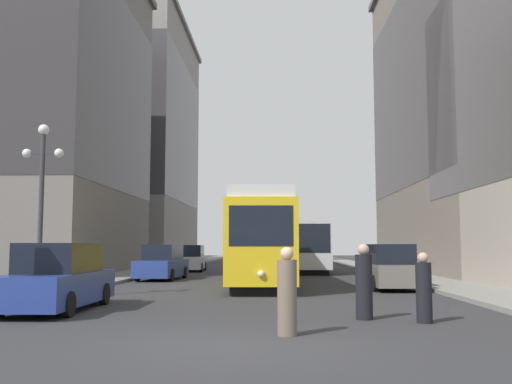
{
  "coord_description": "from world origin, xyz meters",
  "views": [
    {
      "loc": [
        0.66,
        -10.35,
        1.74
      ],
      "look_at": [
        -0.01,
        9.1,
        3.58
      ],
      "focal_mm": 40.17,
      "sensor_mm": 36.0,
      "label": 1
    }
  ],
  "objects": [
    {
      "name": "sidewalk_left",
      "position": [
        -7.93,
        40.0,
        0.07
      ],
      "size": [
        2.69,
        120.0,
        0.15
      ],
      "primitive_type": "cube",
      "color": "gray",
      "rests_on": "ground"
    },
    {
      "name": "building_right_corner",
      "position": [
        15.21,
        27.74,
        11.81
      ],
      "size": [
        12.47,
        22.69,
        22.95
      ],
      "color": "slate",
      "rests_on": "ground"
    },
    {
      "name": "parked_car_right_far",
      "position": [
        5.29,
        13.41,
        0.84
      ],
      "size": [
        1.99,
        4.72,
        1.82
      ],
      "rotation": [
        0.0,
        0.0,
        3.17
      ],
      "color": "black",
      "rests_on": "ground"
    },
    {
      "name": "streetcar",
      "position": [
        -0.02,
        15.58,
        2.1
      ],
      "size": [
        2.97,
        12.77,
        3.89
      ],
      "rotation": [
        0.0,
        0.0,
        0.03
      ],
      "color": "black",
      "rests_on": "ground"
    },
    {
      "name": "ground_plane",
      "position": [
        0.0,
        0.0,
        0.0
      ],
      "size": [
        200.0,
        200.0,
        0.0
      ],
      "primitive_type": "plane",
      "color": "#303033"
    },
    {
      "name": "building_left_midblock",
      "position": [
        -16.51,
        51.13,
        13.41
      ],
      "size": [
        15.07,
        22.25,
        26.04
      ],
      "color": "gray",
      "rests_on": "ground"
    },
    {
      "name": "parked_car_left_far",
      "position": [
        -5.29,
        5.24,
        0.84
      ],
      "size": [
        1.94,
        5.0,
        1.82
      ],
      "rotation": [
        0.0,
        0.0,
        0.01
      ],
      "color": "black",
      "rests_on": "ground"
    },
    {
      "name": "pedestrian_crossing_near",
      "position": [
        0.88,
        1.01,
        0.8
      ],
      "size": [
        0.39,
        0.39,
        1.72
      ],
      "rotation": [
        0.0,
        0.0,
        1.61
      ],
      "color": "#6B5B4C",
      "rests_on": "ground"
    },
    {
      "name": "parked_car_left_mid",
      "position": [
        -5.28,
        19.66,
        0.84
      ],
      "size": [
        2.09,
        5.04,
        1.82
      ],
      "rotation": [
        0.0,
        0.0,
        -0.05
      ],
      "color": "black",
      "rests_on": "ground"
    },
    {
      "name": "parked_car_left_near",
      "position": [
        -5.29,
        29.8,
        0.84
      ],
      "size": [
        2.0,
        4.64,
        1.82
      ],
      "rotation": [
        0.0,
        0.0,
        0.03
      ],
      "color": "black",
      "rests_on": "ground"
    },
    {
      "name": "pedestrian_crossing_far",
      "position": [
        4.04,
        2.96,
        0.74
      ],
      "size": [
        0.36,
        0.36,
        1.6
      ],
      "rotation": [
        0.0,
        0.0,
        2.21
      ],
      "color": "black",
      "rests_on": "ground"
    },
    {
      "name": "pedestrian_on_sidewalk",
      "position": [
        2.77,
        3.54,
        0.84
      ],
      "size": [
        0.4,
        0.4,
        1.8
      ],
      "rotation": [
        0.0,
        0.0,
        5.57
      ],
      "color": "black",
      "rests_on": "ground"
    },
    {
      "name": "building_left_corner",
      "position": [
        -16.03,
        25.7,
        11.04
      ],
      "size": [
        14.1,
        17.5,
        21.47
      ],
      "color": "slate",
      "rests_on": "ground"
    },
    {
      "name": "lamp_post_left_near",
      "position": [
        -7.19,
        8.47,
        3.88
      ],
      "size": [
        1.41,
        0.36,
        5.7
      ],
      "color": "#333338",
      "rests_on": "sidewalk_left"
    },
    {
      "name": "sidewalk_right",
      "position": [
        7.93,
        40.0,
        0.07
      ],
      "size": [
        2.69,
        120.0,
        0.15
      ],
      "primitive_type": "cube",
      "color": "gray",
      "rests_on": "ground"
    },
    {
      "name": "transit_bus",
      "position": [
        2.83,
        29.03,
        1.95
      ],
      "size": [
        2.81,
        11.29,
        3.45
      ],
      "rotation": [
        0.0,
        0.0,
        -0.02
      ],
      "color": "black",
      "rests_on": "ground"
    }
  ]
}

